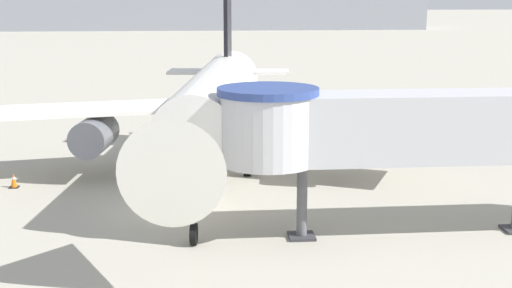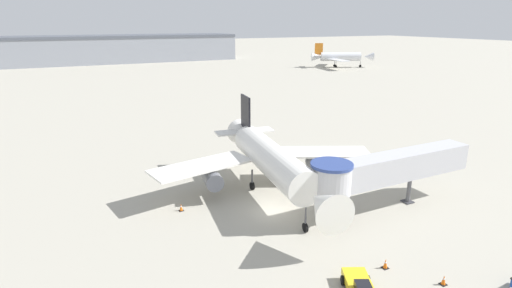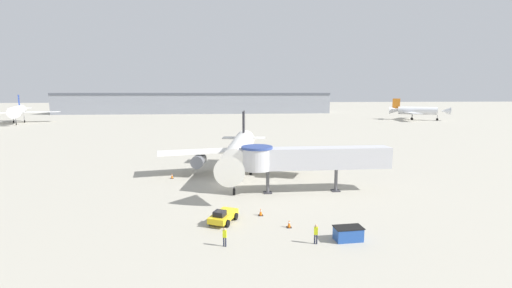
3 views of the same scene
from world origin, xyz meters
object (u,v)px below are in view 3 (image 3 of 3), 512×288
Objects in this scene: traffic_cone_port_wing at (172,176)px; ground_crew_wing_walker at (316,233)px; traffic_cone_near_nose at (261,212)px; traffic_cone_apron_front at (289,224)px; ground_crew_marshaller at (225,236)px; background_jet_blue_tail at (18,111)px; background_jet_orange_tail at (416,111)px; jet_bridge at (306,158)px; pushback_tug_yellow at (223,216)px; main_airplane at (240,151)px; service_container_blue at (348,233)px.

ground_crew_wing_walker is at bearing -56.82° from traffic_cone_port_wing.
traffic_cone_near_nose reaches higher than traffic_cone_port_wing.
ground_crew_marshaller is at bearing -150.11° from traffic_cone_apron_front.
ground_crew_marshaller is (-3.91, -7.24, 0.58)m from traffic_cone_near_nose.
background_jet_orange_tail is at bearing -24.32° from background_jet_blue_tail.
jet_bridge is 149.88m from background_jet_blue_tail.
ground_crew_marshaller is (0.18, -5.59, 0.29)m from pushback_tug_yellow.
pushback_tug_yellow is (-2.58, -18.93, -3.50)m from main_airplane.
background_jet_blue_tail is 1.11× the size of background_jet_orange_tail.
jet_bridge is at bearing -39.55° from main_airplane.
main_airplane is 34.32× the size of traffic_cone_port_wing.
background_jet_orange_tail reaches higher than traffic_cone_near_nose.
traffic_cone_near_nose is (-7.26, 6.97, -0.24)m from service_container_blue.
ground_crew_marshaller is at bearing -88.46° from main_airplane.
main_airplane is at bearing 109.87° from service_container_blue.
background_jet_orange_tail is at bearing 46.18° from traffic_cone_port_wing.
background_jet_orange_tail is (91.63, 128.62, 3.50)m from ground_crew_marshaller.
jet_bridge is at bearing 91.23° from service_container_blue.
pushback_tug_yellow is 153.56m from background_jet_orange_tail.
background_jet_blue_tail reaches higher than traffic_cone_port_wing.
traffic_cone_near_nose is 151.96m from background_jet_blue_tail.
traffic_cone_port_wing is (-8.01, 19.00, -0.31)m from pushback_tug_yellow.
background_jet_blue_tail is (-88.65, 127.66, 4.29)m from ground_crew_marshaller.
background_jet_blue_tail is (-88.47, 122.07, 4.58)m from pushback_tug_yellow.
main_airplane is 1.37× the size of jet_bridge.
service_container_blue is (11.34, -5.32, -0.06)m from pushback_tug_yellow.
jet_bridge reaches higher than traffic_cone_near_nose.
background_jet_orange_tail is at bearing 56.54° from main_airplane.
background_jet_blue_tail reaches higher than ground_crew_wing_walker.
ground_crew_marshaller is at bearing -118.34° from traffic_cone_near_nose.
ground_crew_wing_walker reaches higher than traffic_cone_port_wing.
ground_crew_wing_walker is at bearing -70.04° from main_airplane.
background_jet_blue_tail is at bearing 128.08° from service_container_blue.
service_container_blue is 5.88m from traffic_cone_apron_front.
main_airplane is 6.48× the size of pushback_tug_yellow.
traffic_cone_port_wing is (-12.10, 17.35, -0.02)m from traffic_cone_near_nose.
jet_bridge is 24.07× the size of traffic_cone_near_nose.
pushback_tug_yellow is 4.42m from traffic_cone_near_nose.
traffic_cone_apron_front is at bearing 172.36° from background_jet_orange_tail.
ground_crew_marshaller is 157.97m from background_jet_orange_tail.
jet_bridge is 11.73× the size of ground_crew_marshaller.
background_jet_blue_tail is at bearing 127.98° from traffic_cone_port_wing.
traffic_cone_port_wing is (-19.36, 24.32, -0.26)m from service_container_blue.
pushback_tug_yellow is at bearing -90.63° from main_airplane.
main_airplane reaches higher than traffic_cone_port_wing.
main_airplane is at bearing -0.40° from traffic_cone_port_wing.
pushback_tug_yellow is 6.84m from traffic_cone_apron_front.
main_airplane is 10.25× the size of service_container_blue.
jet_bridge is at bearing 50.23° from traffic_cone_near_nose.
background_jet_blue_tail is (-99.49, 112.09, 0.62)m from jet_bridge.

